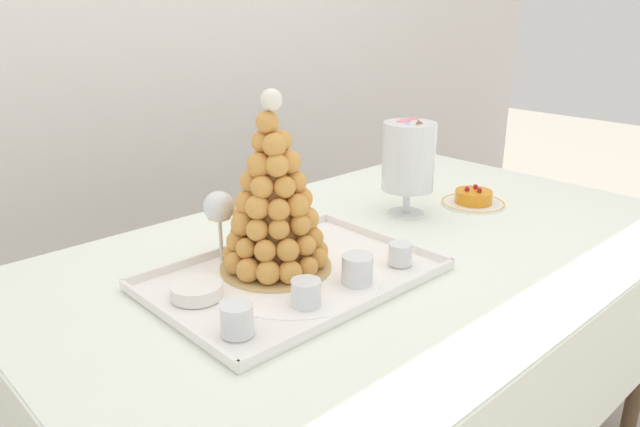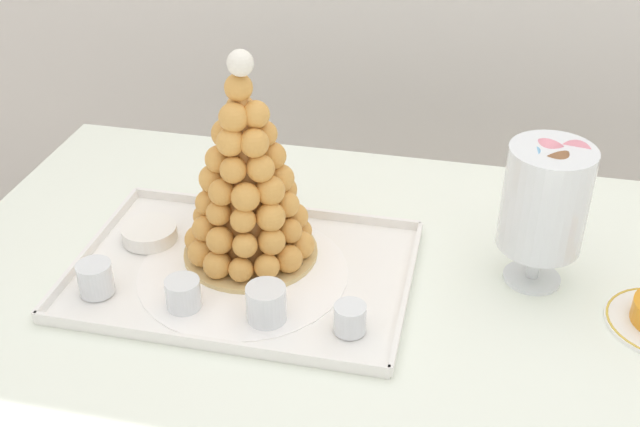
% 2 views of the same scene
% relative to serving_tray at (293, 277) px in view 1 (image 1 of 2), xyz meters
% --- Properties ---
extents(backdrop_wall, '(4.80, 0.10, 2.50)m').
position_rel_serving_tray_xyz_m(backdrop_wall, '(0.27, 1.10, 0.49)').
color(backdrop_wall, silver).
rests_on(backdrop_wall, ground_plane).
extents(buffet_table, '(1.63, 0.98, 0.75)m').
position_rel_serving_tray_xyz_m(buffet_table, '(0.27, -0.00, -0.10)').
color(buffet_table, brown).
rests_on(buffet_table, ground_plane).
extents(serving_tray, '(0.57, 0.40, 0.02)m').
position_rel_serving_tray_xyz_m(serving_tray, '(0.00, 0.00, 0.00)').
color(serving_tray, white).
rests_on(serving_tray, buffet_table).
extents(croquembouche, '(0.23, 0.23, 0.37)m').
position_rel_serving_tray_xyz_m(croquembouche, '(-0.00, 0.05, 0.15)').
color(croquembouche, tan).
rests_on(croquembouche, serving_tray).
extents(dessert_cup_left, '(0.06, 0.06, 0.05)m').
position_rel_serving_tray_xyz_m(dessert_cup_left, '(-0.22, -0.11, 0.03)').
color(dessert_cup_left, silver).
rests_on(dessert_cup_left, serving_tray).
extents(dessert_cup_mid_left, '(0.06, 0.06, 0.05)m').
position_rel_serving_tray_xyz_m(dessert_cup_mid_left, '(-0.06, -0.11, 0.03)').
color(dessert_cup_mid_left, silver).
rests_on(dessert_cup_mid_left, serving_tray).
extents(dessert_cup_centre, '(0.06, 0.06, 0.06)m').
position_rel_serving_tray_xyz_m(dessert_cup_centre, '(0.07, -0.11, 0.03)').
color(dessert_cup_centre, silver).
rests_on(dessert_cup_centre, serving_tray).
extents(dessert_cup_mid_right, '(0.05, 0.05, 0.05)m').
position_rel_serving_tray_xyz_m(dessert_cup_mid_right, '(0.20, -0.11, 0.02)').
color(dessert_cup_mid_right, silver).
rests_on(dessert_cup_mid_right, serving_tray).
extents(creme_brulee_ramekin, '(0.10, 0.10, 0.03)m').
position_rel_serving_tray_xyz_m(creme_brulee_ramekin, '(-0.19, 0.06, 0.02)').
color(creme_brulee_ramekin, white).
rests_on(creme_brulee_ramekin, serving_tray).
extents(macaron_goblet, '(0.14, 0.14, 0.27)m').
position_rel_serving_tray_xyz_m(macaron_goblet, '(0.48, 0.09, 0.15)').
color(macaron_goblet, white).
rests_on(macaron_goblet, buffet_table).
extents(fruit_tart_plate, '(0.18, 0.18, 0.05)m').
position_rel_serving_tray_xyz_m(fruit_tart_plate, '(0.68, 0.02, 0.01)').
color(fruit_tart_plate, white).
rests_on(fruit_tart_plate, buffet_table).
extents(wine_glass, '(0.07, 0.07, 0.17)m').
position_rel_serving_tray_xyz_m(wine_glass, '(-0.06, 0.16, 0.12)').
color(wine_glass, silver).
rests_on(wine_glass, buffet_table).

